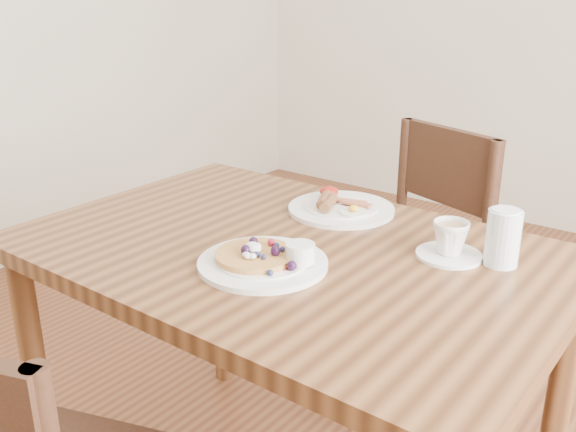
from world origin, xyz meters
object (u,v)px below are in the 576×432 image
object	(u,v)px
pancake_plate	(265,260)
water_glass	(503,238)
chair_far	(411,255)
breakfast_plate	(340,207)
dining_table	(288,285)
teacup_saucer	(450,242)

from	to	relation	value
pancake_plate	water_glass	xyz separation A→B (m)	(0.38, 0.30, 0.04)
chair_far	breakfast_plate	size ratio (longest dim) A/B	3.26
chair_far	pancake_plate	distance (m)	0.82
chair_far	breakfast_plate	world-z (taller)	chair_far
chair_far	breakfast_plate	distance (m)	0.48
breakfast_plate	chair_far	bearing A→B (deg)	87.40
dining_table	water_glass	xyz separation A→B (m)	(0.41, 0.19, 0.16)
breakfast_plate	teacup_saucer	world-z (taller)	teacup_saucer
dining_table	breakfast_plate	xyz separation A→B (m)	(-0.03, 0.26, 0.11)
breakfast_plate	water_glass	bearing A→B (deg)	-9.13
dining_table	chair_far	bearing A→B (deg)	91.22
pancake_plate	teacup_saucer	xyz separation A→B (m)	(0.28, 0.27, 0.02)
dining_table	chair_far	world-z (taller)	chair_far
chair_far	water_glass	distance (m)	0.71
chair_far	pancake_plate	world-z (taller)	chair_far
dining_table	chair_far	size ratio (longest dim) A/B	1.36
dining_table	pancake_plate	bearing A→B (deg)	-76.32
dining_table	breakfast_plate	bearing A→B (deg)	97.01
breakfast_plate	teacup_saucer	distance (m)	0.36
pancake_plate	teacup_saucer	distance (m)	0.39
dining_table	teacup_saucer	size ratio (longest dim) A/B	8.57
breakfast_plate	water_glass	world-z (taller)	water_glass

